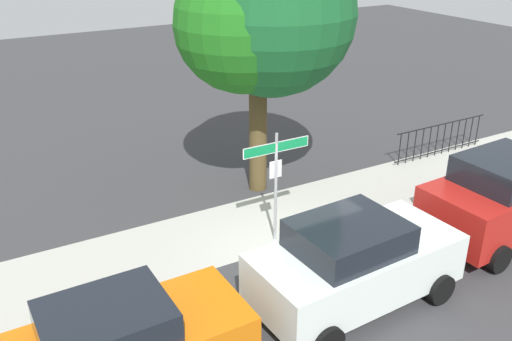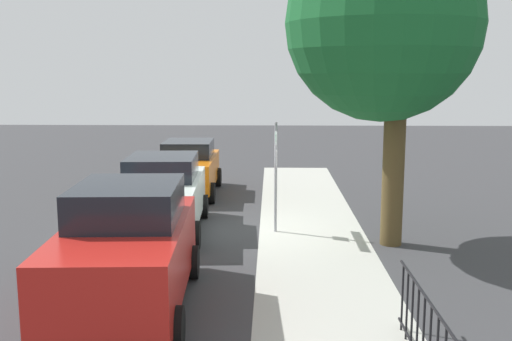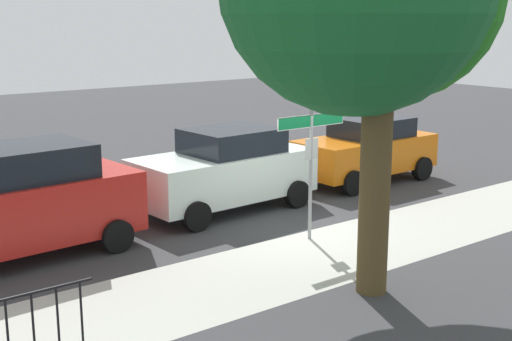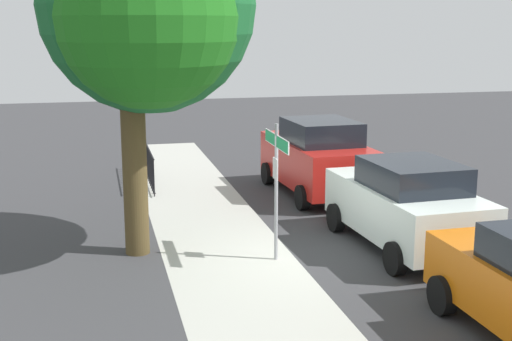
{
  "view_description": "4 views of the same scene",
  "coord_description": "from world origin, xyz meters",
  "px_view_note": "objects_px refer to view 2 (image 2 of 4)",
  "views": [
    {
      "loc": [
        -6.1,
        -9.43,
        7.04
      ],
      "look_at": [
        -0.35,
        0.71,
        1.78
      ],
      "focal_mm": 39.12,
      "sensor_mm": 36.0,
      "label": 1
    },
    {
      "loc": [
        14.31,
        0.29,
        3.91
      ],
      "look_at": [
        0.08,
        -0.08,
        1.55
      ],
      "focal_mm": 41.47,
      "sensor_mm": 36.0,
      "label": 2
    },
    {
      "loc": [
        8.99,
        10.3,
        4.36
      ],
      "look_at": [
        0.91,
        -0.18,
        1.43
      ],
      "focal_mm": 48.66,
      "sensor_mm": 36.0,
      "label": 3
    },
    {
      "loc": [
        -12.57,
        3.79,
        4.6
      ],
      "look_at": [
        0.28,
        0.74,
        1.77
      ],
      "focal_mm": 48.14,
      "sensor_mm": 36.0,
      "label": 4
    }
  ],
  "objects_px": {
    "street_sign": "(276,155)",
    "shade_tree": "(381,31)",
    "car_orange": "(188,167)",
    "car_red": "(127,249)",
    "car_white": "(162,194)"
  },
  "relations": [
    {
      "from": "street_sign",
      "to": "shade_tree",
      "type": "relative_size",
      "value": 0.39
    },
    {
      "from": "car_orange",
      "to": "car_red",
      "type": "xyz_separation_m",
      "value": [
        9.49,
        0.32,
        0.16
      ]
    },
    {
      "from": "street_sign",
      "to": "car_red",
      "type": "bearing_deg",
      "value": -26.9
    },
    {
      "from": "car_white",
      "to": "car_red",
      "type": "bearing_deg",
      "value": 1.08
    },
    {
      "from": "car_orange",
      "to": "car_red",
      "type": "distance_m",
      "value": 9.49
    },
    {
      "from": "car_white",
      "to": "car_orange",
      "type": "bearing_deg",
      "value": 177.31
    },
    {
      "from": "car_orange",
      "to": "car_red",
      "type": "bearing_deg",
      "value": 1.06
    },
    {
      "from": "street_sign",
      "to": "shade_tree",
      "type": "distance_m",
      "value": 3.8
    },
    {
      "from": "car_orange",
      "to": "car_white",
      "type": "height_order",
      "value": "car_white"
    },
    {
      "from": "shade_tree",
      "to": "car_orange",
      "type": "bearing_deg",
      "value": -137.03
    },
    {
      "from": "shade_tree",
      "to": "car_white",
      "type": "height_order",
      "value": "shade_tree"
    },
    {
      "from": "street_sign",
      "to": "car_white",
      "type": "distance_m",
      "value": 2.99
    },
    {
      "from": "car_red",
      "to": "shade_tree",
      "type": "bearing_deg",
      "value": 126.92
    },
    {
      "from": "shade_tree",
      "to": "car_white",
      "type": "xyz_separation_m",
      "value": [
        -0.84,
        -5.11,
        -3.88
      ]
    },
    {
      "from": "car_white",
      "to": "car_red",
      "type": "relative_size",
      "value": 0.97
    }
  ]
}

